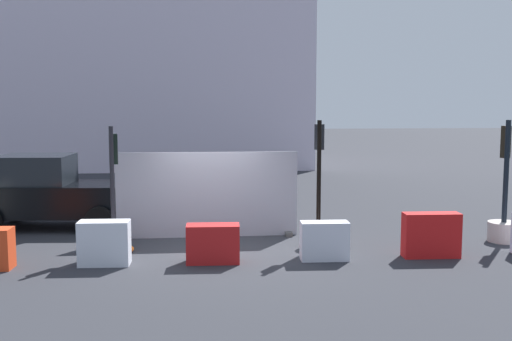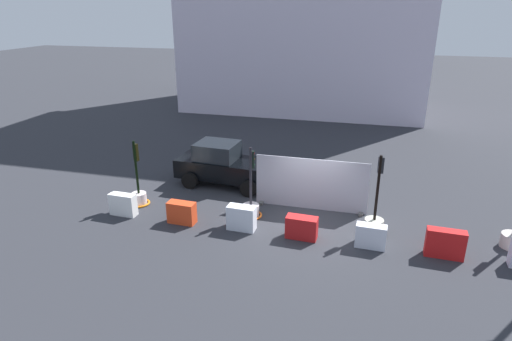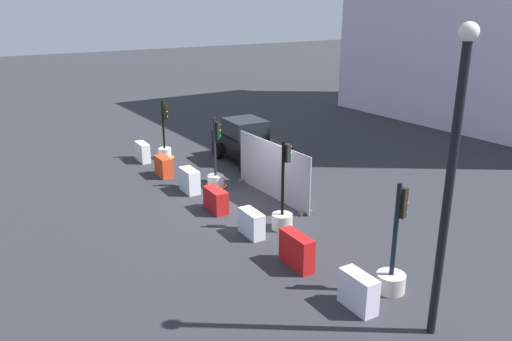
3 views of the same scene
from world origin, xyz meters
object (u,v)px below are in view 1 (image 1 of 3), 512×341
object	(u,v)px
traffic_light_1	(114,232)
construction_barrier_5	(431,235)
construction_barrier_3	(213,244)
traffic_light_3	(504,218)
construction_barrier_4	(324,241)
car_black_sedan	(50,193)
construction_barrier_2	(104,243)
traffic_light_2	(318,223)

from	to	relation	value
traffic_light_1	construction_barrier_5	size ratio (longest dim) A/B	2.28
construction_barrier_3	traffic_light_1	bearing A→B (deg)	151.23
traffic_light_3	construction_barrier_4	xyz separation A→B (m)	(-4.43, -1.17, -0.15)
construction_barrier_3	car_black_sedan	bearing A→B (deg)	136.12
traffic_light_3	construction_barrier_2	distance (m)	8.86
traffic_light_1	construction_barrier_2	bearing A→B (deg)	-92.44
traffic_light_2	car_black_sedan	size ratio (longest dim) A/B	0.63
car_black_sedan	traffic_light_2	bearing A→B (deg)	-23.72
traffic_light_2	construction_barrier_3	world-z (taller)	traffic_light_2
traffic_light_1	traffic_light_3	size ratio (longest dim) A/B	0.96
traffic_light_3	construction_barrier_5	distance (m)	2.51
traffic_light_1	construction_barrier_3	bearing A→B (deg)	-28.77
traffic_light_2	construction_barrier_3	bearing A→B (deg)	-155.93
traffic_light_1	traffic_light_2	bearing A→B (deg)	-1.16
construction_barrier_4	car_black_sedan	world-z (taller)	car_black_sedan
construction_barrier_2	construction_barrier_3	distance (m)	2.12
construction_barrier_3	construction_barrier_5	bearing A→B (deg)	-0.50
traffic_light_2	construction_barrier_5	xyz separation A→B (m)	(2.13, -1.09, -0.07)
traffic_light_1	construction_barrier_5	world-z (taller)	traffic_light_1
construction_barrier_2	car_black_sedan	distance (m)	4.22
construction_barrier_3	construction_barrier_5	world-z (taller)	construction_barrier_5
construction_barrier_3	construction_barrier_4	distance (m)	2.25
traffic_light_2	construction_barrier_3	size ratio (longest dim) A/B	2.61
traffic_light_3	construction_barrier_4	size ratio (longest dim) A/B	2.83
traffic_light_1	construction_barrier_4	world-z (taller)	traffic_light_1
construction_barrier_5	traffic_light_3	bearing A→B (deg)	28.24
traffic_light_1	construction_barrier_4	bearing A→B (deg)	-15.02
construction_barrier_3	traffic_light_3	bearing A→B (deg)	9.75
construction_barrier_5	car_black_sedan	distance (m)	9.30
traffic_light_1	construction_barrier_5	bearing A→B (deg)	-10.19
construction_barrier_3	construction_barrier_2	bearing A→B (deg)	178.22
traffic_light_2	traffic_light_3	world-z (taller)	traffic_light_2
construction_barrier_5	construction_barrier_3	bearing A→B (deg)	179.50
construction_barrier_4	construction_barrier_5	size ratio (longest dim) A/B	0.84
construction_barrier_2	construction_barrier_5	distance (m)	6.59
construction_barrier_2	construction_barrier_4	distance (m)	4.36
car_black_sedan	construction_barrier_2	bearing A→B (deg)	-63.65
construction_barrier_2	construction_barrier_4	world-z (taller)	construction_barrier_2
construction_barrier_4	construction_barrier_5	distance (m)	2.23
construction_barrier_5	traffic_light_2	bearing A→B (deg)	152.92
construction_barrier_3	construction_barrier_4	world-z (taller)	construction_barrier_4
construction_barrier_4	construction_barrier_5	bearing A→B (deg)	-0.46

